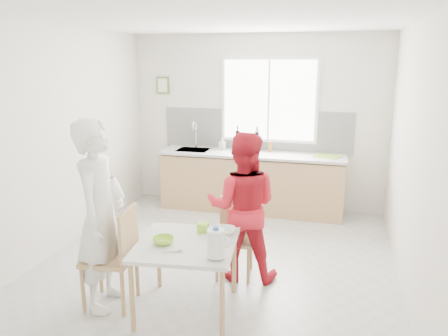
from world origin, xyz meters
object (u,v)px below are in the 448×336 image
object	(u,v)px
person_white	(101,216)
bowl_white	(223,231)
person_red	(243,207)
milk_jug	(216,243)
chair_left	(116,253)
dining_table	(186,250)
wine_bottle_b	(257,141)
chair_far	(235,233)
wine_bottle_a	(238,140)
bowl_green	(163,241)

from	to	relation	value
person_white	bowl_white	size ratio (longest dim) A/B	7.67
person_red	milk_jug	distance (m)	1.03
person_white	chair_left	bearing A→B (deg)	-90.00
dining_table	milk_jug	world-z (taller)	milk_jug
wine_bottle_b	dining_table	bearing A→B (deg)	-90.78
dining_table	chair_far	xyz separation A→B (m)	(0.25, 0.85, -0.15)
milk_jug	dining_table	bearing A→B (deg)	139.12
dining_table	bowl_white	bearing A→B (deg)	46.36
wine_bottle_a	dining_table	bearing A→B (deg)	-85.37
chair_far	person_red	xyz separation A→B (m)	(0.09, -0.06, 0.33)
bowl_white	wine_bottle_b	size ratio (longest dim) A/B	0.78
person_red	wine_bottle_b	xyz separation A→B (m)	(-0.30, 2.35, 0.27)
dining_table	chair_left	distance (m)	0.68
dining_table	bowl_white	xyz separation A→B (m)	(0.27, 0.28, 0.10)
bowl_green	bowl_white	size ratio (longest dim) A/B	0.82
wine_bottle_b	chair_far	bearing A→B (deg)	-84.72
person_red	chair_far	bearing A→B (deg)	-39.41
bowl_white	milk_jug	xyz separation A→B (m)	(0.08, -0.52, 0.11)
dining_table	chair_far	bearing A→B (deg)	73.29
person_red	wine_bottle_a	xyz separation A→B (m)	(-0.60, 2.28, 0.28)
person_red	wine_bottle_b	size ratio (longest dim) A/B	5.32
chair_left	chair_far	distance (m)	1.31
chair_left	person_white	xyz separation A→B (m)	(-0.13, -0.01, 0.37)
chair_left	wine_bottle_a	xyz separation A→B (m)	(0.42, 3.14, 0.54)
person_white	bowl_white	distance (m)	1.15
wine_bottle_b	chair_left	bearing A→B (deg)	-102.51
chair_far	wine_bottle_a	world-z (taller)	wine_bottle_a
wine_bottle_a	wine_bottle_b	size ratio (longest dim) A/B	1.07
person_white	milk_jug	world-z (taller)	person_white
bowl_white	wine_bottle_b	xyz separation A→B (m)	(-0.23, 2.86, 0.36)
chair_far	person_red	world-z (taller)	person_red
person_white	wine_bottle_a	size ratio (longest dim) A/B	5.64
person_white	wine_bottle_a	bearing A→B (deg)	-16.44
milk_jug	bowl_white	bearing A→B (deg)	92.59
chair_left	wine_bottle_b	distance (m)	3.34
person_red	bowl_white	world-z (taller)	person_red
person_red	bowl_green	xyz separation A→B (m)	(-0.54, -0.86, -0.08)
wine_bottle_a	wine_bottle_b	world-z (taller)	wine_bottle_a
bowl_white	wine_bottle_a	world-z (taller)	wine_bottle_a
person_red	wine_bottle_a	bearing A→B (deg)	-81.91
person_red	chair_left	bearing A→B (deg)	33.84
chair_left	person_red	xyz separation A→B (m)	(1.02, 0.87, 0.26)
person_white	wine_bottle_a	distance (m)	3.21
dining_table	bowl_white	distance (m)	0.40
dining_table	chair_left	xyz separation A→B (m)	(-0.67, -0.08, -0.08)
chair_far	dining_table	bearing A→B (deg)	-113.26
chair_left	bowl_green	bearing A→B (deg)	84.01
chair_left	person_red	size ratio (longest dim) A/B	0.61
bowl_white	wine_bottle_a	size ratio (longest dim) A/B	0.74
bowl_white	milk_jug	bearing A→B (deg)	-80.86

